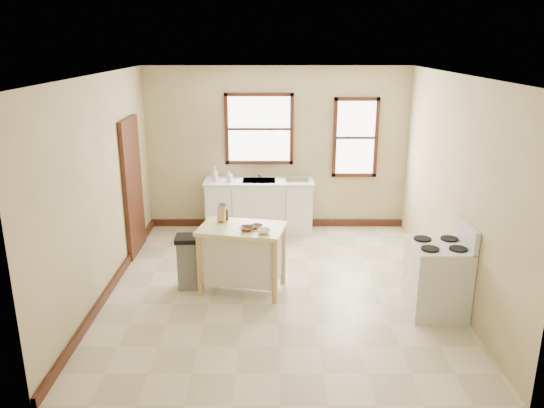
{
  "coord_description": "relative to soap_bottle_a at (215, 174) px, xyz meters",
  "views": [
    {
      "loc": [
        -0.07,
        -6.52,
        3.19
      ],
      "look_at": [
        -0.08,
        0.4,
        1.05
      ],
      "focal_mm": 35.0,
      "sensor_mm": 36.0,
      "label": 1
    }
  ],
  "objects": [
    {
      "name": "floor",
      "position": [
        1.04,
        -2.12,
        -1.04
      ],
      "size": [
        5.0,
        5.0,
        0.0
      ],
      "primitive_type": "plane",
      "color": "beige",
      "rests_on": "ground"
    },
    {
      "name": "baseboard_left",
      "position": [
        -1.18,
        -2.12,
        -0.98
      ],
      "size": [
        0.04,
        5.0,
        0.12
      ],
      "primitive_type": "cube",
      "color": "black",
      "rests_on": "ground"
    },
    {
      "name": "soap_bottle_a",
      "position": [
        0.0,
        0.0,
        0.0
      ],
      "size": [
        0.12,
        0.12,
        0.25
      ],
      "primitive_type": "imported",
      "rotation": [
        0.0,
        0.0,
        0.3
      ],
      "color": "#B2B2B2",
      "rests_on": "sink_counter"
    },
    {
      "name": "kitchen_island",
      "position": [
        0.57,
        -2.19,
        -0.6
      ],
      "size": [
        1.2,
        0.89,
        0.89
      ],
      "primitive_type": null,
      "rotation": [
        0.0,
        0.0,
        -0.2
      ],
      "color": "#FDE994",
      "rests_on": "ground"
    },
    {
      "name": "baseboard_back",
      "position": [
        1.04,
        0.35,
        -0.98
      ],
      "size": [
        4.5,
        0.04,
        0.12
      ],
      "primitive_type": "cube",
      "color": "black",
      "rests_on": "ground"
    },
    {
      "name": "bowl_c",
      "position": [
        0.86,
        -2.42,
        -0.13
      ],
      "size": [
        0.21,
        0.21,
        0.05
      ],
      "primitive_type": "imported",
      "rotation": [
        0.0,
        0.0,
        -0.31
      ],
      "color": "white",
      "rests_on": "kitchen_island"
    },
    {
      "name": "wall_back",
      "position": [
        1.04,
        0.38,
        0.36
      ],
      "size": [
        4.5,
        0.04,
        2.8
      ],
      "primitive_type": "cube",
      "color": "#D1B989",
      "rests_on": "ground"
    },
    {
      "name": "trash_bin",
      "position": [
        -0.13,
        -2.11,
        -0.68
      ],
      "size": [
        0.39,
        0.34,
        0.73
      ],
      "primitive_type": null,
      "rotation": [
        0.0,
        0.0,
        0.06
      ],
      "color": "#626260",
      "rests_on": "ground"
    },
    {
      "name": "wall_right",
      "position": [
        3.29,
        -2.12,
        0.36
      ],
      "size": [
        0.04,
        5.0,
        2.8
      ],
      "primitive_type": "cube",
      "color": "#D1B989",
      "rests_on": "ground"
    },
    {
      "name": "bowl_b",
      "position": [
        0.76,
        -2.22,
        -0.14
      ],
      "size": [
        0.22,
        0.22,
        0.04
      ],
      "primitive_type": "imported",
      "rotation": [
        0.0,
        0.0,
        0.67
      ],
      "color": "brown",
      "rests_on": "kitchen_island"
    },
    {
      "name": "faucet",
      "position": [
        0.74,
        0.26,
        -0.01
      ],
      "size": [
        0.03,
        0.03,
        0.22
      ],
      "primitive_type": "cylinder",
      "color": "silver",
      "rests_on": "sink_counter"
    },
    {
      "name": "ceiling",
      "position": [
        1.04,
        -2.12,
        1.76
      ],
      "size": [
        5.0,
        5.0,
        0.0
      ],
      "primitive_type": "plane",
      "rotation": [
        3.14,
        0.0,
        0.0
      ],
      "color": "white",
      "rests_on": "ground"
    },
    {
      "name": "pepper_grinder",
      "position": [
        0.35,
        -1.92,
        -0.08
      ],
      "size": [
        0.06,
        0.06,
        0.15
      ],
      "primitive_type": "cylinder",
      "rotation": [
        0.0,
        0.0,
        -0.33
      ],
      "color": "#3E1F10",
      "rests_on": "kitchen_island"
    },
    {
      "name": "window_side",
      "position": [
        2.39,
        0.36,
        0.56
      ],
      "size": [
        0.77,
        0.06,
        1.37
      ],
      "primitive_type": null,
      "color": "black",
      "rests_on": "wall_back"
    },
    {
      "name": "sink_counter",
      "position": [
        0.74,
        0.08,
        -0.58
      ],
      "size": [
        1.86,
        0.62,
        0.92
      ],
      "primitive_type": null,
      "color": "white",
      "rests_on": "ground"
    },
    {
      "name": "knife_block",
      "position": [
        0.29,
        -1.98,
        -0.06
      ],
      "size": [
        0.11,
        0.11,
        0.2
      ],
      "primitive_type": null,
      "rotation": [
        0.0,
        0.0,
        -0.13
      ],
      "color": "#DABC72",
      "rests_on": "kitchen_island"
    },
    {
      "name": "wall_left",
      "position": [
        -1.21,
        -2.12,
        0.36
      ],
      "size": [
        0.04,
        5.0,
        2.8
      ],
      "primitive_type": "cube",
      "color": "#D1B989",
      "rests_on": "ground"
    },
    {
      "name": "bowl_a",
      "position": [
        0.64,
        -2.31,
        -0.13
      ],
      "size": [
        0.23,
        0.23,
        0.05
      ],
      "primitive_type": "imported",
      "rotation": [
        0.0,
        0.0,
        -0.25
      ],
      "color": "brown",
      "rests_on": "kitchen_island"
    },
    {
      "name": "dish_rack",
      "position": [
        1.38,
        0.04,
        -0.07
      ],
      "size": [
        0.4,
        0.31,
        0.1
      ],
      "primitive_type": null,
      "rotation": [
        0.0,
        0.0,
        -0.04
      ],
      "color": "silver",
      "rests_on": "sink_counter"
    },
    {
      "name": "window_main",
      "position": [
        0.74,
        0.36,
        0.71
      ],
      "size": [
        1.17,
        0.06,
        1.22
      ],
      "primitive_type": null,
      "color": "black",
      "rests_on": "wall_back"
    },
    {
      "name": "soap_bottle_b",
      "position": [
        0.24,
        -0.02,
        -0.03
      ],
      "size": [
        0.1,
        0.1,
        0.18
      ],
      "primitive_type": "imported",
      "rotation": [
        0.0,
        0.0,
        -0.31
      ],
      "color": "#B2B2B2",
      "rests_on": "sink_counter"
    },
    {
      "name": "door_left",
      "position": [
        -1.17,
        -0.82,
        0.01
      ],
      "size": [
        0.06,
        0.9,
        2.1
      ],
      "primitive_type": "cube",
      "color": "black",
      "rests_on": "ground"
    },
    {
      "name": "gas_stove",
      "position": [
        2.95,
        -2.79,
        -0.47
      ],
      "size": [
        0.71,
        0.72,
        1.15
      ],
      "primitive_type": null,
      "color": "silver",
      "rests_on": "ground"
    }
  ]
}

